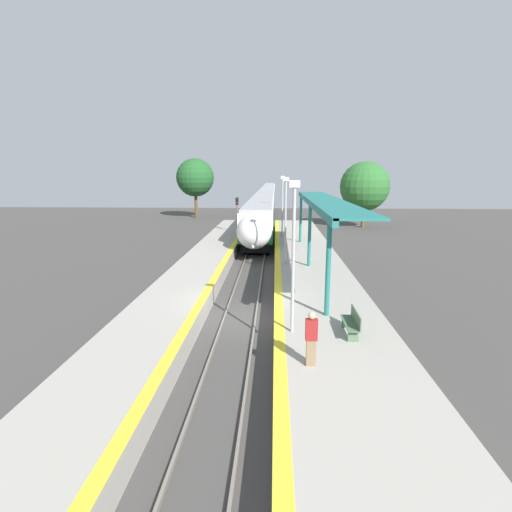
{
  "coord_description": "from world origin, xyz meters",
  "views": [
    {
      "loc": [
        1.57,
        -17.42,
        6.59
      ],
      "look_at": [
        0.55,
        3.81,
        2.18
      ],
      "focal_mm": 28.0,
      "sensor_mm": 36.0,
      "label": 1
    }
  ],
  "objects_px": {
    "train": "(267,198)",
    "platform_bench": "(353,322)",
    "person_waiting": "(311,338)",
    "lamppost_near": "(293,248)",
    "lamppost_mid": "(286,215)",
    "railway_signal": "(237,215)",
    "lamppost_far": "(282,202)"
  },
  "relations": [
    {
      "from": "railway_signal",
      "to": "lamppost_far",
      "type": "relative_size",
      "value": 0.79
    },
    {
      "from": "person_waiting",
      "to": "lamppost_far",
      "type": "xyz_separation_m",
      "value": [
        -0.46,
        25.4,
        2.25
      ]
    },
    {
      "from": "person_waiting",
      "to": "railway_signal",
      "type": "distance_m",
      "value": 27.81
    },
    {
      "from": "railway_signal",
      "to": "lamppost_far",
      "type": "height_order",
      "value": "lamppost_far"
    },
    {
      "from": "person_waiting",
      "to": "lamppost_mid",
      "type": "bearing_deg",
      "value": 91.88
    },
    {
      "from": "person_waiting",
      "to": "lamppost_mid",
      "type": "distance_m",
      "value": 14.18
    },
    {
      "from": "train",
      "to": "lamppost_far",
      "type": "distance_m",
      "value": 37.93
    },
    {
      "from": "person_waiting",
      "to": "lamppost_near",
      "type": "distance_m",
      "value": 3.47
    },
    {
      "from": "train",
      "to": "lamppost_mid",
      "type": "distance_m",
      "value": 49.3
    },
    {
      "from": "railway_signal",
      "to": "lamppost_near",
      "type": "xyz_separation_m",
      "value": [
        4.35,
        -24.78,
        1.38
      ]
    },
    {
      "from": "railway_signal",
      "to": "lamppost_mid",
      "type": "xyz_separation_m",
      "value": [
        4.35,
        -13.38,
        1.38
      ]
    },
    {
      "from": "train",
      "to": "platform_bench",
      "type": "bearing_deg",
      "value": -85.88
    },
    {
      "from": "platform_bench",
      "to": "lamppost_mid",
      "type": "distance_m",
      "value": 12.07
    },
    {
      "from": "person_waiting",
      "to": "lamppost_near",
      "type": "relative_size",
      "value": 0.31
    },
    {
      "from": "lamppost_near",
      "to": "lamppost_mid",
      "type": "distance_m",
      "value": 11.4
    },
    {
      "from": "train",
      "to": "lamppost_mid",
      "type": "xyz_separation_m",
      "value": [
        2.22,
        -49.22,
        1.83
      ]
    },
    {
      "from": "lamppost_near",
      "to": "train",
      "type": "bearing_deg",
      "value": 92.1
    },
    {
      "from": "person_waiting",
      "to": "railway_signal",
      "type": "bearing_deg",
      "value": 99.97
    },
    {
      "from": "platform_bench",
      "to": "person_waiting",
      "type": "distance_m",
      "value": 2.98
    },
    {
      "from": "train",
      "to": "platform_bench",
      "type": "relative_size",
      "value": 54.56
    },
    {
      "from": "lamppost_mid",
      "to": "railway_signal",
      "type": "bearing_deg",
      "value": 108.02
    },
    {
      "from": "person_waiting",
      "to": "railway_signal",
      "type": "height_order",
      "value": "railway_signal"
    },
    {
      "from": "train",
      "to": "person_waiting",
      "type": "distance_m",
      "value": 63.28
    },
    {
      "from": "lamppost_near",
      "to": "lamppost_mid",
      "type": "relative_size",
      "value": 1.0
    },
    {
      "from": "train",
      "to": "lamppost_near",
      "type": "xyz_separation_m",
      "value": [
        2.22,
        -60.62,
        1.83
      ]
    },
    {
      "from": "lamppost_mid",
      "to": "lamppost_far",
      "type": "distance_m",
      "value": 11.4
    },
    {
      "from": "platform_bench",
      "to": "lamppost_near",
      "type": "distance_m",
      "value": 3.42
    },
    {
      "from": "train",
      "to": "lamppost_near",
      "type": "relative_size",
      "value": 16.91
    },
    {
      "from": "railway_signal",
      "to": "lamppost_far",
      "type": "xyz_separation_m",
      "value": [
        4.35,
        -1.98,
        1.38
      ]
    },
    {
      "from": "lamppost_far",
      "to": "railway_signal",
      "type": "bearing_deg",
      "value": 155.52
    },
    {
      "from": "person_waiting",
      "to": "lamppost_near",
      "type": "xyz_separation_m",
      "value": [
        -0.46,
        2.6,
        2.25
      ]
    },
    {
      "from": "lamppost_near",
      "to": "person_waiting",
      "type": "bearing_deg",
      "value": -79.97
    }
  ]
}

